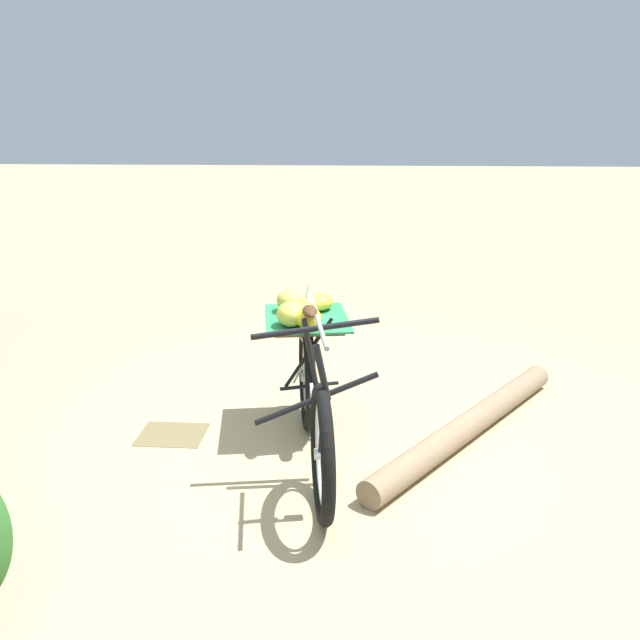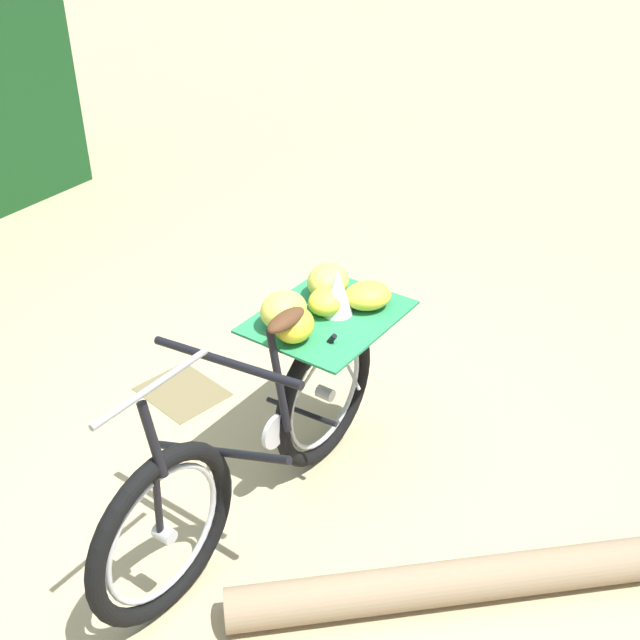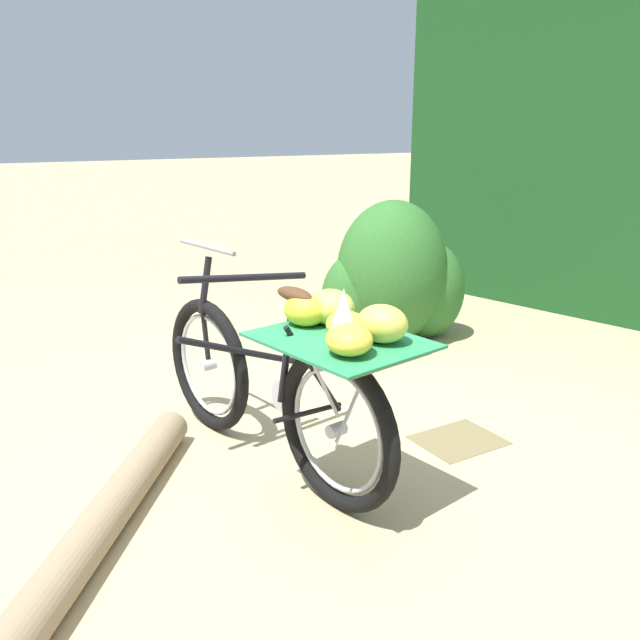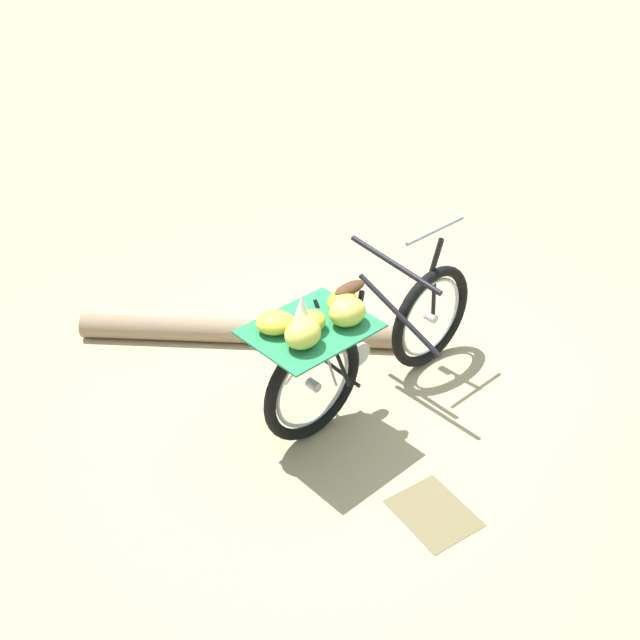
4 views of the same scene
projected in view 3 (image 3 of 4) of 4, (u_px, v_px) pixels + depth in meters
The scene contains 5 objects.
ground_plane at pixel (312, 459), 3.35m from camera, with size 60.00×60.00×0.00m, color tan.
bicycle at pixel (285, 373), 3.07m from camera, with size 0.79×1.80×1.03m.
fallen_log at pixel (75, 559), 2.44m from camera, with size 0.17×0.17×2.25m, color #937A5B.
shrub_cluster at pixel (394, 280), 5.07m from camera, with size 1.14×0.78×1.09m.
leaf_litter_patch at pixel (458, 440), 3.54m from camera, with size 0.44×0.36×0.01m, color olive.
Camera 3 is at (1.52, 2.60, 1.62)m, focal length 37.23 mm.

